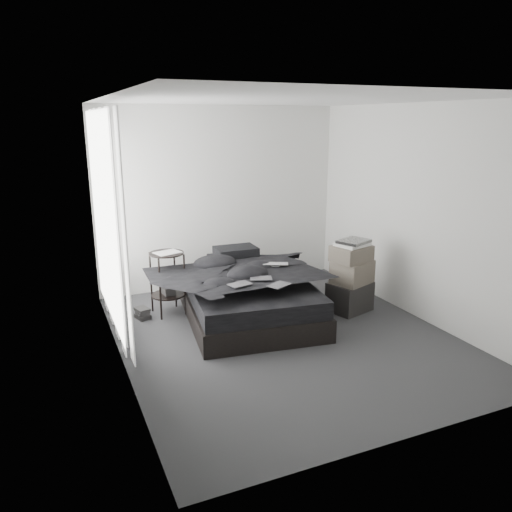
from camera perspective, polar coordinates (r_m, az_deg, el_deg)
name	(u,v)px	position (r m, az deg, el deg)	size (l,w,h in m)	color
floor	(284,336)	(5.82, 3.18, -9.08)	(3.60, 4.20, 0.01)	#353538
ceiling	(287,99)	(5.30, 3.61, 17.45)	(3.60, 4.20, 0.01)	white
wall_back	(220,198)	(7.32, -4.09, 6.64)	(3.60, 0.01, 2.60)	silver
wall_front	(419,281)	(3.72, 18.10, -2.68)	(3.60, 0.01, 2.60)	silver
wall_left	(115,241)	(4.89, -15.83, 1.71)	(0.01, 4.20, 2.60)	silver
wall_right	(417,213)	(6.42, 17.94, 4.70)	(0.01, 4.20, 2.60)	silver
window_left	(104,218)	(5.75, -16.94, 4.14)	(0.02, 2.00, 2.30)	white
curtain_left	(110,224)	(5.77, -16.40, 3.50)	(0.06, 2.12, 2.48)	white
bed	(249,308)	(6.25, -0.84, -5.95)	(1.48, 1.96, 0.27)	black
mattress	(249,290)	(6.17, -0.85, -3.89)	(1.43, 1.90, 0.21)	black
duvet	(250,274)	(6.05, -0.75, -2.08)	(1.45, 1.67, 0.23)	black
pillow_lower	(231,261)	(6.81, -2.89, -0.53)	(0.59, 0.40, 0.13)	black
pillow_upper	(236,252)	(6.77, -2.32, 0.51)	(0.55, 0.38, 0.12)	black
laptop	(276,260)	(6.20, 2.25, -0.44)	(0.31, 0.20, 0.02)	silver
comic_a	(240,278)	(5.52, -1.86, -2.54)	(0.25, 0.16, 0.01)	black
comic_b	(261,272)	(5.72, 0.57, -1.82)	(0.25, 0.16, 0.01)	black
comic_c	(279,278)	(5.50, 2.65, -2.51)	(0.25, 0.16, 0.01)	black
side_stand	(168,284)	(6.42, -10.04, -3.12)	(0.43, 0.43, 0.79)	black
papers	(168,253)	(6.30, -10.08, 0.36)	(0.31, 0.23, 0.02)	white
floor_books	(142,313)	(6.41, -12.86, -6.41)	(0.14, 0.20, 0.14)	black
box_lower	(350,296)	(6.59, 10.65, -4.57)	(0.51, 0.40, 0.38)	black
box_mid	(352,272)	(6.48, 10.93, -1.79)	(0.48, 0.38, 0.29)	#60574C
box_upper	(351,254)	(6.41, 10.84, 0.28)	(0.46, 0.37, 0.20)	#60574C
art_book_white	(352,244)	(6.38, 10.96, 1.34)	(0.39, 0.31, 0.04)	silver
art_book_snake	(354,241)	(6.38, 11.12, 1.66)	(0.38, 0.30, 0.04)	silver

